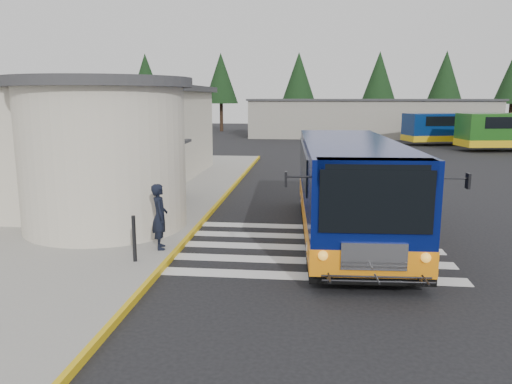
# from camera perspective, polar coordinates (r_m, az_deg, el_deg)

# --- Properties ---
(ground) EXTENTS (140.00, 140.00, 0.00)m
(ground) POSITION_cam_1_polar(r_m,az_deg,el_deg) (15.55, 7.35, -5.53)
(ground) COLOR black
(ground) RESTS_ON ground
(sidewalk) EXTENTS (10.00, 34.00, 0.15)m
(sidewalk) POSITION_cam_1_polar(r_m,az_deg,el_deg) (21.24, -17.92, -1.35)
(sidewalk) COLOR gray
(sidewalk) RESTS_ON ground
(curb_strip) EXTENTS (0.12, 34.00, 0.16)m
(curb_strip) POSITION_cam_1_polar(r_m,az_deg,el_deg) (19.75, -4.68, -1.73)
(curb_strip) COLOR gold
(curb_strip) RESTS_ON ground
(station_building) EXTENTS (12.70, 18.70, 4.80)m
(station_building) POSITION_cam_1_polar(r_m,az_deg,el_deg) (24.29, -19.46, 5.96)
(station_building) COLOR beige
(station_building) RESTS_ON ground
(crosswalk) EXTENTS (8.00, 5.35, 0.01)m
(crosswalk) POSITION_cam_1_polar(r_m,az_deg,el_deg) (14.78, 5.45, -6.33)
(crosswalk) COLOR silver
(crosswalk) RESTS_ON ground
(depot_building) EXTENTS (26.40, 8.40, 4.20)m
(depot_building) POSITION_cam_1_polar(r_m,az_deg,el_deg) (57.33, 12.73, 8.25)
(depot_building) COLOR gray
(depot_building) RESTS_ON ground
(tree_line) EXTENTS (58.40, 4.40, 10.00)m
(tree_line) POSITION_cam_1_polar(r_m,az_deg,el_deg) (65.32, 12.37, 12.63)
(tree_line) COLOR black
(tree_line) RESTS_ON ground
(transit_bus) EXTENTS (3.92, 10.87, 3.03)m
(transit_bus) POSITION_cam_1_polar(r_m,az_deg,el_deg) (15.84, 10.51, 0.07)
(transit_bus) COLOR #071051
(transit_bus) RESTS_ON ground
(pedestrian_a) EXTENTS (0.65, 0.79, 1.85)m
(pedestrian_a) POSITION_cam_1_polar(r_m,az_deg,el_deg) (14.16, -10.95, -2.76)
(pedestrian_a) COLOR black
(pedestrian_a) RESTS_ON sidewalk
(pedestrian_b) EXTENTS (1.02, 1.09, 1.79)m
(pedestrian_b) POSITION_cam_1_polar(r_m,az_deg,el_deg) (15.36, -14.39, -1.96)
(pedestrian_b) COLOR black
(pedestrian_b) RESTS_ON sidewalk
(bollard) EXTENTS (0.10, 0.10, 1.21)m
(bollard) POSITION_cam_1_polar(r_m,az_deg,el_deg) (13.27, -13.75, -5.20)
(bollard) COLOR black
(bollard) RESTS_ON sidewalk
(far_bus_a) EXTENTS (10.05, 5.11, 2.50)m
(far_bus_a) POSITION_cam_1_polar(r_m,az_deg,el_deg) (50.48, 21.91, 6.89)
(far_bus_a) COLOR #072055
(far_bus_a) RESTS_ON ground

